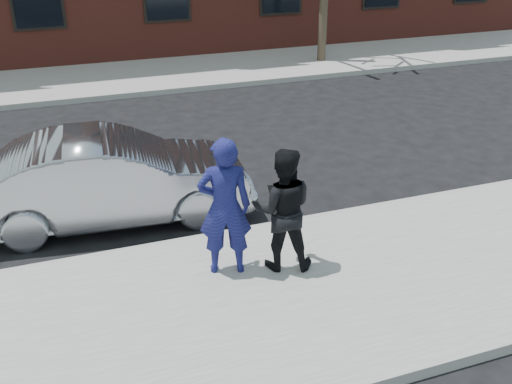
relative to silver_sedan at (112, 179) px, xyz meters
name	(u,v)px	position (x,y,z in m)	size (l,w,h in m)	color
ground	(371,273)	(3.08, -2.80, -0.72)	(100.00, 100.00, 0.00)	black
near_sidewalk	(380,278)	(3.08, -3.05, -0.64)	(50.00, 3.50, 0.15)	gray
near_curb	(322,218)	(3.08, -1.25, -0.64)	(50.00, 0.10, 0.15)	#999691
far_sidewalk	(180,73)	(3.08, 8.45, -0.64)	(50.00, 3.50, 0.15)	gray
far_curb	(196,89)	(3.08, 6.65, -0.64)	(50.00, 0.10, 0.15)	#999691
silver_sedan	(112,179)	(0.00, 0.00, 0.00)	(1.52, 4.35, 1.43)	#999BA3
man_hoodie	(225,207)	(1.16, -2.25, 0.38)	(0.78, 0.61, 1.90)	navy
man_peacoat	(283,210)	(1.91, -2.40, 0.29)	(1.00, 0.88, 1.71)	black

